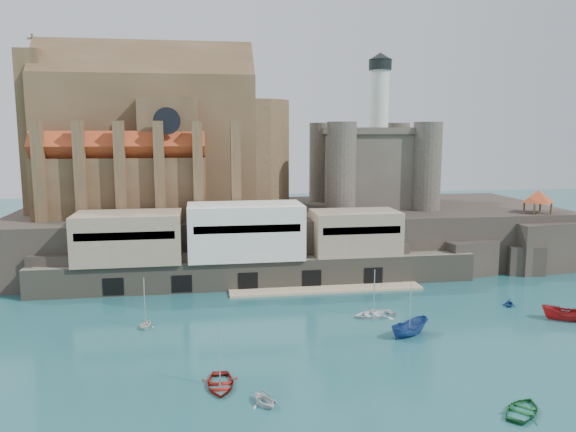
# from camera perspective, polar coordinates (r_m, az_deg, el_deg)

# --- Properties ---
(ground) EXTENTS (300.00, 300.00, 0.00)m
(ground) POSITION_cam_1_polar(r_m,az_deg,el_deg) (70.73, 5.62, -11.63)
(ground) COLOR #194D53
(ground) RESTS_ON ground
(promontory) EXTENTS (100.00, 36.00, 10.00)m
(promontory) POSITION_cam_1_polar(r_m,az_deg,el_deg) (106.65, 0.22, -1.87)
(promontory) COLOR black
(promontory) RESTS_ON ground
(quay) EXTENTS (70.00, 12.00, 13.05)m
(quay) POSITION_cam_1_polar(r_m,az_deg,el_deg) (89.37, -4.43, -3.23)
(quay) COLOR #686253
(quay) RESTS_ON ground
(church) EXTENTS (47.00, 25.93, 30.51)m
(church) POSITION_cam_1_polar(r_m,az_deg,el_deg) (106.20, -12.95, 7.21)
(church) COLOR brown
(church) RESTS_ON promontory
(castle_keep) EXTENTS (21.20, 21.20, 29.30)m
(castle_keep) POSITION_cam_1_polar(r_m,az_deg,el_deg) (110.44, 8.48, 5.40)
(castle_keep) COLOR #453F36
(castle_keep) RESTS_ON promontory
(rock_outcrop) EXTENTS (14.50, 10.50, 8.70)m
(rock_outcrop) POSITION_cam_1_polar(r_m,az_deg,el_deg) (109.54, 23.83, -2.83)
(rock_outcrop) COLOR black
(rock_outcrop) RESTS_ON ground
(pavilion) EXTENTS (6.40, 6.40, 5.40)m
(pavilion) POSITION_cam_1_polar(r_m,az_deg,el_deg) (108.38, 24.07, 1.71)
(pavilion) COLOR brown
(pavilion) RESTS_ON rock_outcrop
(boat_0) EXTENTS (3.98, 1.24, 5.54)m
(boat_0) POSITION_cam_1_polar(r_m,az_deg,el_deg) (57.06, -6.91, -16.83)
(boat_0) COLOR maroon
(boat_0) RESTS_ON ground
(boat_1) EXTENTS (3.32, 2.77, 3.30)m
(boat_1) POSITION_cam_1_polar(r_m,az_deg,el_deg) (53.56, -2.44, -18.58)
(boat_1) COLOR silver
(boat_1) RESTS_ON ground
(boat_2) EXTENTS (3.04, 3.02, 5.88)m
(boat_2) POSITION_cam_1_polar(r_m,az_deg,el_deg) (70.82, 12.23, -11.77)
(boat_2) COLOR navy
(boat_2) RESTS_ON ground
(boat_3) EXTENTS (3.29, 3.42, 5.15)m
(boat_3) POSITION_cam_1_polar(r_m,az_deg,el_deg) (56.18, 22.77, -17.92)
(boat_3) COLOR #19672E
(boat_3) RESTS_ON ground
(boat_4) EXTENTS (2.85, 2.19, 2.91)m
(boat_4) POSITION_cam_1_polar(r_m,az_deg,el_deg) (74.14, -14.27, -10.89)
(boat_4) COLOR silver
(boat_4) RESTS_ON ground
(boat_5) EXTENTS (2.98, 2.95, 5.75)m
(boat_5) POSITION_cam_1_polar(r_m,az_deg,el_deg) (82.63, 26.30, -9.49)
(boat_5) COLOR maroon
(boat_5) RESTS_ON ground
(boat_6) EXTENTS (1.93, 4.25, 5.75)m
(boat_6) POSITION_cam_1_polar(r_m,az_deg,el_deg) (76.74, 8.70, -10.03)
(boat_6) COLOR white
(boat_6) RESTS_ON ground
(boat_7) EXTENTS (2.62, 2.31, 2.59)m
(boat_7) POSITION_cam_1_polar(r_m,az_deg,el_deg) (86.06, 21.53, -8.47)
(boat_7) COLOR navy
(boat_7) RESTS_ON ground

